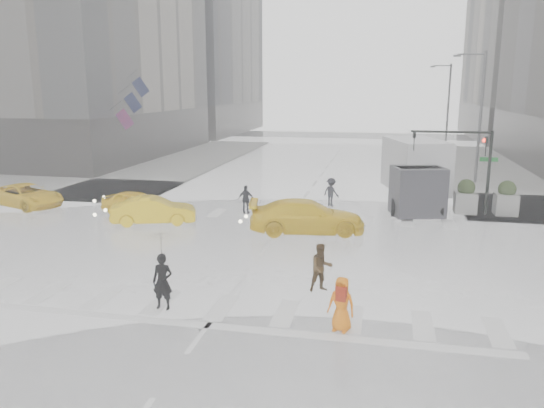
% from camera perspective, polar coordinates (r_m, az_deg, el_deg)
% --- Properties ---
extents(ground, '(120.00, 120.00, 0.00)m').
position_cam_1_polar(ground, '(22.16, -0.81, -5.00)').
color(ground, black).
rests_on(ground, ground).
extents(sidewalk_nw, '(35.00, 35.00, 0.15)m').
position_cam_1_polar(sidewalk_nw, '(45.62, -20.22, 3.42)').
color(sidewalk_nw, gray).
rests_on(sidewalk_nw, ground).
extents(road_markings, '(18.00, 48.00, 0.01)m').
position_cam_1_polar(road_markings, '(22.16, -0.81, -4.98)').
color(road_markings, silver).
rests_on(road_markings, ground).
extents(traffic_signal_pole, '(4.45, 0.42, 4.50)m').
position_cam_1_polar(traffic_signal_pole, '(29.14, 20.49, 4.92)').
color(traffic_signal_pole, black).
rests_on(traffic_signal_pole, ground).
extents(street_lamp_near, '(2.15, 0.22, 9.00)m').
position_cam_1_polar(street_lamp_near, '(39.14, 21.35, 9.14)').
color(street_lamp_near, '#59595B').
rests_on(street_lamp_near, ground).
extents(street_lamp_far, '(2.15, 0.22, 9.00)m').
position_cam_1_polar(street_lamp_far, '(58.96, 18.31, 10.20)').
color(street_lamp_far, '#59595B').
rests_on(street_lamp_far, ground).
extents(planter_west, '(1.10, 1.10, 1.80)m').
position_cam_1_polar(planter_west, '(29.45, 16.26, 0.87)').
color(planter_west, gray).
rests_on(planter_west, ground).
extents(planter_mid, '(1.10, 1.10, 1.80)m').
position_cam_1_polar(planter_mid, '(29.67, 20.10, 0.69)').
color(planter_mid, gray).
rests_on(planter_mid, ground).
extents(planter_east, '(1.10, 1.10, 1.80)m').
position_cam_1_polar(planter_east, '(30.03, 23.88, 0.51)').
color(planter_east, gray).
rests_on(planter_east, ground).
extents(flag_cluster, '(2.87, 3.06, 4.69)m').
position_cam_1_polar(flag_cluster, '(43.84, -15.09, 10.73)').
color(flag_cluster, '#59595B').
rests_on(flag_cluster, ground).
extents(pedestrian_black, '(1.00, 1.02, 2.43)m').
position_cam_1_polar(pedestrian_black, '(16.36, -11.80, -5.82)').
color(pedestrian_black, black).
rests_on(pedestrian_black, ground).
extents(pedestrian_brown, '(0.99, 0.92, 1.63)m').
position_cam_1_polar(pedestrian_brown, '(17.70, 5.33, -6.83)').
color(pedestrian_brown, '#422F17').
rests_on(pedestrian_brown, ground).
extents(pedestrian_orange, '(0.87, 0.69, 1.57)m').
position_cam_1_polar(pedestrian_orange, '(15.03, 7.48, -10.59)').
color(pedestrian_orange, orange).
rests_on(pedestrian_orange, ground).
extents(pedestrian_far_a, '(0.92, 0.57, 1.54)m').
position_cam_1_polar(pedestrian_far_a, '(28.32, -2.80, 0.48)').
color(pedestrian_far_a, black).
rests_on(pedestrian_far_a, ground).
extents(pedestrian_far_b, '(1.18, 1.04, 1.60)m').
position_cam_1_polar(pedestrian_far_b, '(30.41, 6.39, 1.31)').
color(pedestrian_far_b, black).
rests_on(pedestrian_far_b, ground).
extents(taxi_front, '(3.98, 2.22, 1.28)m').
position_cam_1_polar(taxi_front, '(28.97, -14.45, 0.09)').
color(taxi_front, yellow).
rests_on(taxi_front, ground).
extents(taxi_mid, '(4.33, 2.68, 1.35)m').
position_cam_1_polar(taxi_mid, '(26.86, -12.60, -0.69)').
color(taxi_mid, yellow).
rests_on(taxi_mid, ground).
extents(taxi_rear, '(5.03, 3.04, 1.55)m').
position_cam_1_polar(taxi_rear, '(24.66, 3.78, -1.35)').
color(taxi_rear, yellow).
rests_on(taxi_rear, ground).
extents(taxi_far, '(4.62, 3.43, 1.30)m').
position_cam_1_polar(taxi_far, '(33.01, -24.89, 0.82)').
color(taxi_far, yellow).
rests_on(taxi_far, ground).
extents(box_truck, '(2.62, 6.99, 3.71)m').
position_cam_1_polar(box_truck, '(30.91, 15.21, 3.35)').
color(box_truck, '#BBBCBE').
rests_on(box_truck, ground).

